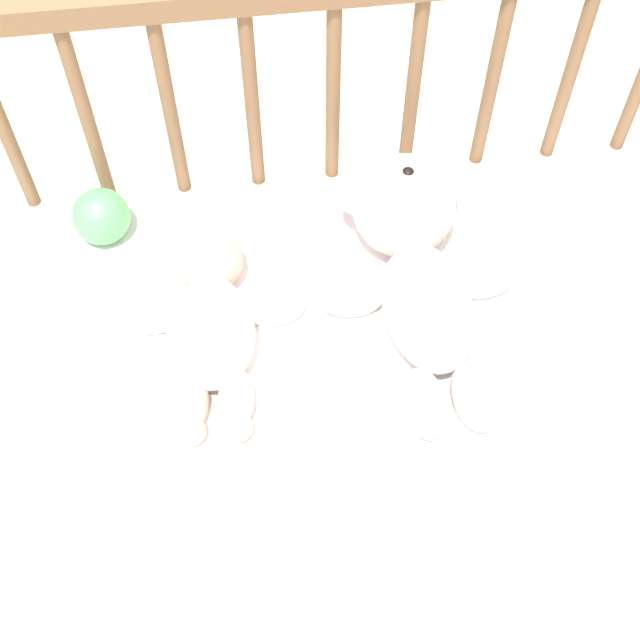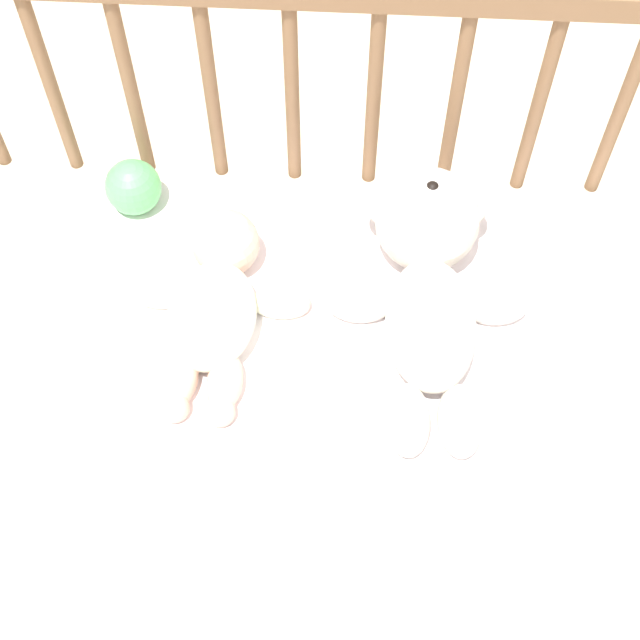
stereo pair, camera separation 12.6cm
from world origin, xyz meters
TOP-DOWN VIEW (x-y plane):
  - ground_plane at (0.00, 0.00)m, footprint 12.00×12.00m
  - crib_mattress at (0.00, 0.00)m, footprint 1.30×0.61m
  - crib_rail at (-0.00, 0.33)m, footprint 1.30×0.04m
  - blanket at (0.03, 0.01)m, footprint 0.80×0.55m
  - teddy_bear at (0.15, 0.09)m, footprint 0.30×0.45m
  - baby at (-0.16, 0.03)m, footprint 0.28×0.34m
  - toy_ball at (-0.31, 0.24)m, footprint 0.09×0.09m

SIDE VIEW (x-z plane):
  - ground_plane at x=0.00m, z-range 0.00..0.00m
  - crib_mattress at x=0.00m, z-range 0.00..0.43m
  - blanket at x=0.03m, z-range 0.43..0.44m
  - baby at x=-0.16m, z-range 0.42..0.53m
  - toy_ball at x=-0.31m, z-range 0.43..0.52m
  - teddy_bear at x=0.15m, z-range 0.42..0.58m
  - crib_rail at x=0.00m, z-range 0.17..0.98m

